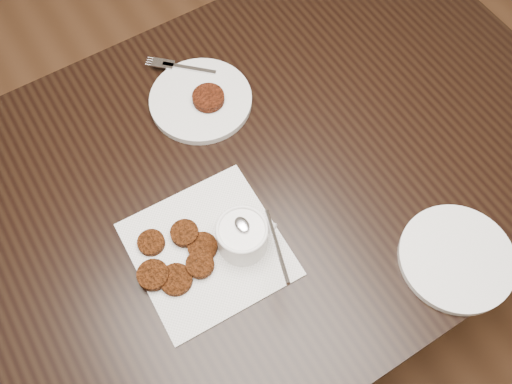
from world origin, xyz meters
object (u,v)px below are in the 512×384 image
(table, at_px, (256,242))
(sauce_ramekin, at_px, (242,229))
(plate_empty, at_px, (457,258))
(napkin, at_px, (208,249))
(plate_with_patty, at_px, (200,98))

(table, relative_size, sauce_ramekin, 10.66)
(sauce_ramekin, height_order, plate_empty, sauce_ramekin)
(sauce_ramekin, xyz_separation_m, plate_empty, (0.32, -0.24, -0.06))
(table, distance_m, plate_empty, 0.57)
(napkin, relative_size, sauce_ramekin, 2.03)
(napkin, height_order, plate_with_patty, plate_with_patty)
(table, xyz_separation_m, sauce_ramekin, (-0.10, -0.12, 0.44))
(sauce_ramekin, relative_size, plate_empty, 0.62)
(napkin, distance_m, plate_empty, 0.46)
(plate_empty, bearing_deg, napkin, 145.59)
(sauce_ramekin, bearing_deg, plate_empty, -36.55)
(napkin, xyz_separation_m, sauce_ramekin, (0.06, -0.02, 0.07))
(napkin, relative_size, plate_with_patty, 1.22)
(table, distance_m, napkin, 0.42)
(sauce_ramekin, bearing_deg, table, 49.05)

